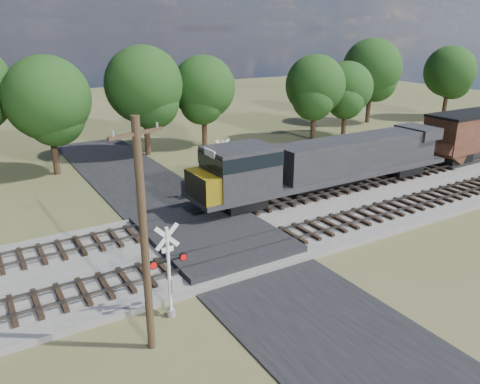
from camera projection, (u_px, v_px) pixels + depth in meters
ground at (216, 244)px, 27.11m from camera, size 160.00×160.00×0.00m
ballast_bed at (340, 207)px, 32.34m from camera, size 140.00×10.00×0.30m
road at (216, 243)px, 27.10m from camera, size 7.00×60.00×0.08m
crossing_panel at (212, 236)px, 27.41m from camera, size 7.00×9.00×0.62m
track_near at (280, 238)px, 26.88m from camera, size 140.00×2.60×0.33m
track_far at (236, 211)px, 30.92m from camera, size 140.00×2.60×0.33m
crossing_signal_near at (171, 279)px, 19.75m from camera, size 1.74×0.38×4.32m
crossing_signal_far at (222, 175)px, 33.58m from camera, size 1.82×0.39×4.51m
utility_pole at (144, 234)px, 16.73m from camera, size 2.14×0.84×9.10m
equipment_shed at (238, 172)px, 35.81m from camera, size 5.29×5.29×2.74m
treeline at (168, 87)px, 44.40m from camera, size 84.10×11.53×11.10m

